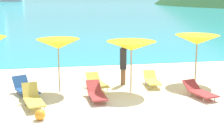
{
  "coord_description": "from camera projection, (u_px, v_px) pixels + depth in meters",
  "views": [
    {
      "loc": [
        -3.4,
        -9.63,
        3.9
      ],
      "look_at": [
        -1.0,
        3.34,
        1.2
      ],
      "focal_mm": 54.82,
      "sensor_mm": 36.0,
      "label": 1
    }
  ],
  "objects": [
    {
      "name": "lounge_chair_1",
      "position": [
        96.0,
        93.0,
        12.71
      ],
      "size": [
        0.64,
        1.64,
        0.57
      ],
      "rotation": [
        0.0,
        0.0,
        0.05
      ],
      "color": "#A53333",
      "rests_on": "ground_plane"
    },
    {
      "name": "lounge_chair_9",
      "position": [
        25.0,
        88.0,
        13.3
      ],
      "size": [
        1.16,
        1.58,
        0.66
      ],
      "rotation": [
        0.0,
        0.0,
        0.43
      ],
      "color": "#1E478C",
      "rests_on": "ground_plane"
    },
    {
      "name": "beachgoer_3",
      "position": [
        123.0,
        63.0,
        14.67
      ],
      "size": [
        0.28,
        0.28,
        1.8
      ],
      "rotation": [
        0.0,
        0.0,
        4.88
      ],
      "color": "brown",
      "rests_on": "ground_plane"
    },
    {
      "name": "lounge_chair_8",
      "position": [
        33.0,
        98.0,
        11.92
      ],
      "size": [
        0.89,
        1.56,
        0.73
      ],
      "rotation": [
        0.0,
        0.0,
        0.23
      ],
      "color": "#D8BF4C",
      "rests_on": "ground_plane"
    },
    {
      "name": "lounge_chair_7",
      "position": [
        97.0,
        82.0,
        14.03
      ],
      "size": [
        0.84,
        1.51,
        0.6
      ],
      "rotation": [
        0.0,
        0.0,
        0.2
      ],
      "color": "#D8BF4C",
      "rests_on": "ground_plane"
    },
    {
      "name": "lounge_chair_3",
      "position": [
        152.0,
        80.0,
        14.6
      ],
      "size": [
        0.66,
        1.48,
        0.54
      ],
      "rotation": [
        0.0,
        0.0,
        -0.09
      ],
      "color": "#D8BF4C",
      "rests_on": "ground_plane"
    },
    {
      "name": "lounge_chair_10",
      "position": [
        200.0,
        91.0,
        13.0
      ],
      "size": [
        0.94,
        1.63,
        0.54
      ],
      "rotation": [
        0.0,
        0.0,
        0.25
      ],
      "color": "#A53333",
      "rests_on": "ground_plane"
    },
    {
      "name": "umbrella_2",
      "position": [
        58.0,
        44.0,
        13.44
      ],
      "size": [
        1.75,
        1.75,
        2.14
      ],
      "color": "#9E7F59",
      "rests_on": "ground_plane"
    },
    {
      "name": "beach_ball",
      "position": [
        40.0,
        115.0,
        10.67
      ],
      "size": [
        0.34,
        0.34,
        0.34
      ],
      "primitive_type": "sphere",
      "color": "orange",
      "rests_on": "ground_plane"
    },
    {
      "name": "umbrella_3",
      "position": [
        131.0,
        46.0,
        13.38
      ],
      "size": [
        2.02,
        2.02,
        2.06
      ],
      "color": "#9E7F59",
      "rests_on": "ground_plane"
    },
    {
      "name": "umbrella_4",
      "position": [
        197.0,
        40.0,
        14.75
      ],
      "size": [
        2.12,
        2.12,
        2.14
      ],
      "color": "#9E7F59",
      "rests_on": "ground_plane"
    },
    {
      "name": "ground_plane",
      "position": [
        108.0,
        62.0,
        20.33
      ],
      "size": [
        50.0,
        100.0,
        0.3
      ],
      "primitive_type": "cube",
      "color": "beige"
    }
  ]
}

